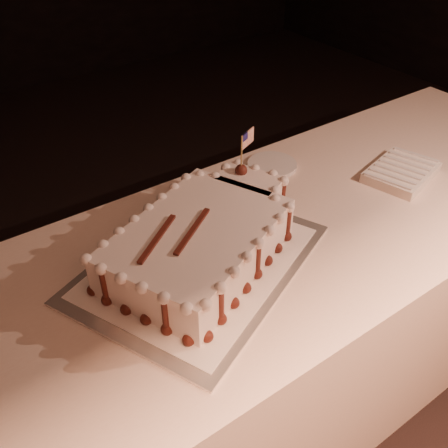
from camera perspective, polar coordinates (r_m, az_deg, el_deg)
banquet_table at (r=1.69m, az=6.30°, el=-10.23°), size 2.40×0.80×0.75m
cake_board at (r=1.30m, az=-2.88°, el=-4.45°), size 0.76×0.68×0.01m
doily at (r=1.30m, az=-2.89°, el=-4.29°), size 0.68×0.61×0.00m
sheet_cake at (r=1.28m, az=-2.16°, el=-1.55°), size 0.61×0.47×0.23m
napkin_stack at (r=1.73m, az=19.61°, el=5.59°), size 0.27×0.23×0.04m
side_plate at (r=1.70m, az=5.52°, el=6.74°), size 0.17×0.17×0.01m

